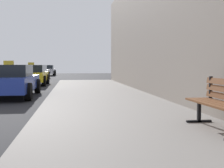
{
  "coord_description": "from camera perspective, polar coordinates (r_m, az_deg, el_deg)",
  "views": [
    {
      "loc": [
        2.85,
        -5.82,
        1.25
      ],
      "look_at": [
        3.77,
        0.68,
        0.83
      ],
      "focal_mm": 46.39,
      "sensor_mm": 36.0,
      "label": 1
    }
  ],
  "objects": [
    {
      "name": "car_yellow",
      "position": [
        18.89,
        -15.55,
        1.74
      ],
      "size": [
        1.96,
        4.09,
        1.43
      ],
      "color": "yellow",
      "rests_on": "ground_plane"
    },
    {
      "name": "car_blue",
      "position": [
        12.08,
        -19.46,
        0.63
      ],
      "size": [
        2.0,
        4.38,
        1.43
      ],
      "color": "#233899",
      "rests_on": "ground_plane"
    },
    {
      "name": "car_silver",
      "position": [
        36.2,
        -12.74,
        2.67
      ],
      "size": [
        2.04,
        4.32,
        1.27
      ],
      "color": "#B7B7BF",
      "rests_on": "ground_plane"
    },
    {
      "name": "car_white",
      "position": [
        27.06,
        -14.51,
        2.32
      ],
      "size": [
        1.99,
        4.46,
        1.27
      ],
      "color": "white",
      "rests_on": "ground_plane"
    },
    {
      "name": "sidewalk",
      "position": [
        6.05,
        3.11,
        -7.53
      ],
      "size": [
        4.0,
        32.0,
        0.15
      ],
      "primitive_type": "cube",
      "color": "gray",
      "rests_on": "ground_plane"
    },
    {
      "name": "bench",
      "position": [
        5.26,
        20.96,
        -3.01
      ],
      "size": [
        0.51,
        1.64,
        0.89
      ],
      "rotation": [
        0.0,
        0.0,
        0.0
      ],
      "color": "brown",
      "rests_on": "sidewalk"
    }
  ]
}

